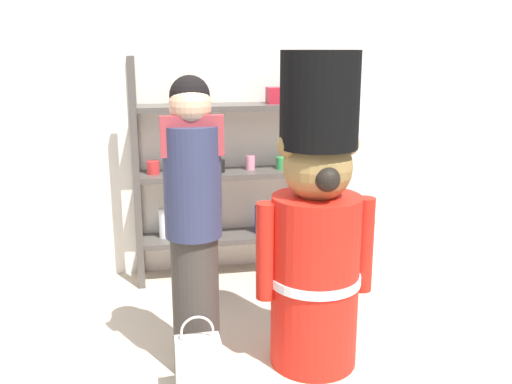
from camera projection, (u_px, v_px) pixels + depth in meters
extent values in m
cube|color=silver|center=(173.00, 105.00, 4.27)|extent=(6.40, 0.12, 2.60)
cube|color=#4C4742|center=(136.00, 178.00, 3.98)|extent=(0.05, 0.05, 1.67)
cube|color=#4C4742|center=(334.00, 169.00, 4.25)|extent=(0.05, 0.05, 1.67)
cube|color=#4C4742|center=(137.00, 169.00, 4.26)|extent=(0.05, 0.05, 1.67)
cube|color=#4C4742|center=(322.00, 162.00, 4.54)|extent=(0.05, 0.05, 1.67)
cube|color=#4C4742|center=(236.00, 236.00, 4.39)|extent=(1.46, 0.30, 0.04)
cube|color=#4C4742|center=(235.00, 174.00, 4.26)|extent=(1.46, 0.30, 0.04)
cube|color=#4C4742|center=(235.00, 107.00, 4.14)|extent=(1.46, 0.30, 0.04)
cylinder|color=red|center=(153.00, 167.00, 4.15)|extent=(0.09, 0.09, 0.10)
cylinder|color=navy|center=(186.00, 165.00, 4.20)|extent=(0.07, 0.07, 0.11)
cylinder|color=black|center=(219.00, 166.00, 4.21)|extent=(0.08, 0.08, 0.09)
cylinder|color=pink|center=(250.00, 163.00, 4.30)|extent=(0.07, 0.07, 0.11)
cylinder|color=green|center=(282.00, 163.00, 4.33)|extent=(0.09, 0.09, 0.09)
cylinder|color=yellow|center=(314.00, 163.00, 4.33)|extent=(0.07, 0.07, 0.09)
cylinder|color=silver|center=(164.00, 223.00, 4.27)|extent=(0.07, 0.07, 0.23)
cylinder|color=#596B33|center=(212.00, 220.00, 4.35)|extent=(0.07, 0.07, 0.23)
cylinder|color=navy|center=(259.00, 220.00, 4.38)|extent=(0.07, 0.07, 0.22)
cylinder|color=#B27226|center=(305.00, 217.00, 4.44)|extent=(0.06, 0.06, 0.21)
cube|color=gold|center=(189.00, 93.00, 4.05)|extent=(0.17, 0.14, 0.17)
cube|color=#B21E2D|center=(278.00, 95.00, 4.18)|extent=(0.17, 0.13, 0.12)
cylinder|color=red|center=(315.00, 281.00, 3.09)|extent=(0.48, 0.48, 0.97)
cylinder|color=white|center=(315.00, 278.00, 3.08)|extent=(0.50, 0.50, 0.05)
sphere|color=olive|center=(318.00, 167.00, 2.93)|extent=(0.37, 0.37, 0.37)
sphere|color=olive|center=(289.00, 145.00, 2.87)|extent=(0.13, 0.13, 0.13)
sphere|color=olive|center=(347.00, 144.00, 2.93)|extent=(0.13, 0.13, 0.13)
cylinder|color=black|center=(320.00, 100.00, 2.85)|extent=(0.40, 0.40, 0.49)
cylinder|color=red|center=(266.00, 251.00, 2.99)|extent=(0.11, 0.11, 0.53)
cylinder|color=red|center=(363.00, 245.00, 3.09)|extent=(0.11, 0.11, 0.53)
sphere|color=black|center=(328.00, 179.00, 2.78)|extent=(0.13, 0.13, 0.13)
cylinder|color=#38332D|center=(196.00, 305.00, 3.02)|extent=(0.25, 0.25, 0.78)
cylinder|color=#2D3351|center=(192.00, 181.00, 2.85)|extent=(0.29, 0.29, 0.57)
sphere|color=tan|center=(190.00, 106.00, 2.75)|extent=(0.21, 0.21, 0.21)
cube|color=#993338|center=(192.00, 136.00, 2.73)|extent=(0.31, 0.04, 0.20)
sphere|color=black|center=(190.00, 96.00, 2.76)|extent=(0.20, 0.20, 0.20)
cube|color=silver|center=(198.00, 369.00, 2.81)|extent=(0.22, 0.12, 0.33)
torus|color=silver|center=(197.00, 332.00, 2.76)|extent=(0.17, 0.01, 0.17)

